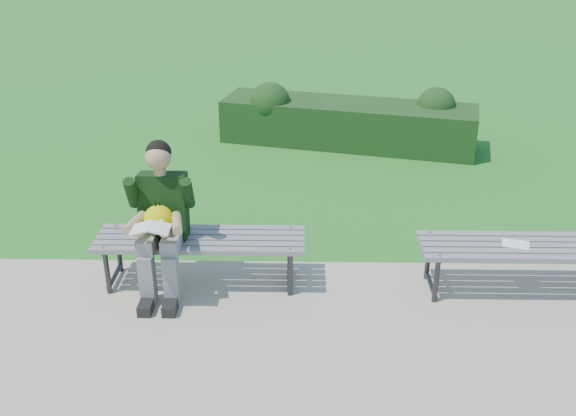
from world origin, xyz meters
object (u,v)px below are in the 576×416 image
Objects in this scene: bench_left at (200,243)px; bench_right at (527,250)px; seated_boy at (161,216)px; hedge at (347,120)px; paper_sheet at (516,244)px.

bench_left is 2.78m from bench_right.
bench_right is 3.10m from seated_boy.
bench_left is 1.00× the size of bench_right.
hedge reaches higher than bench_right.
seated_boy is at bearing -179.71° from bench_right.
hedge is 4.18m from bench_left.
seated_boy is (-0.30, -0.10, 0.30)m from bench_left.
bench_right is at bearing 0.00° from paper_sheet.
seated_boy is at bearing -179.70° from paper_sheet.
hedge reaches higher than bench_left.
paper_sheet is at bearing -73.68° from hedge.
seated_boy is at bearing -114.50° from hedge.
hedge is 2.78× the size of seated_boy.
bench_left reaches higher than paper_sheet.
bench_right is 0.12m from paper_sheet.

